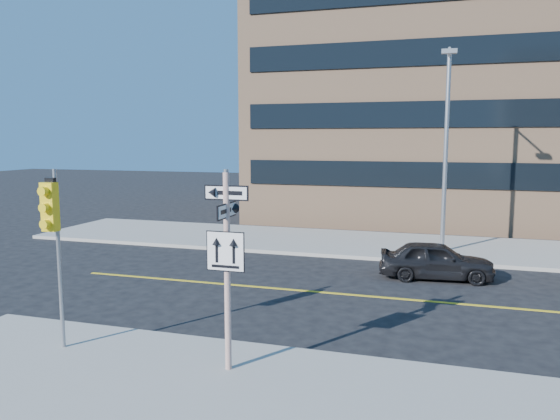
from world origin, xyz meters
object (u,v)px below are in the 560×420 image
(sign_pole, at_px, (227,259))
(traffic_signal, at_px, (52,221))
(parked_car_a, at_px, (436,260))
(streetlight_a, at_px, (446,140))

(sign_pole, bearing_deg, traffic_signal, -177.89)
(parked_car_a, bearing_deg, sign_pole, 151.90)
(sign_pole, relative_size, parked_car_a, 1.06)
(sign_pole, xyz_separation_m, traffic_signal, (-4.00, -0.15, 0.59))
(parked_car_a, bearing_deg, traffic_signal, 134.67)
(traffic_signal, distance_m, streetlight_a, 15.72)
(sign_pole, height_order, traffic_signal, sign_pole)
(traffic_signal, height_order, parked_car_a, traffic_signal)
(sign_pole, distance_m, traffic_signal, 4.05)
(sign_pole, bearing_deg, streetlight_a, 73.23)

